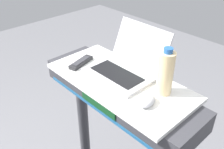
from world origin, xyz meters
TOP-DOWN VIEW (x-y plane):
  - desk_board at (0.00, 0.70)m, footprint 0.76×0.36m
  - laptop at (-0.03, 0.77)m, footprint 0.33×0.31m
  - computer_mouse at (0.22, 0.65)m, footprint 0.08×0.11m
  - water_bottle at (0.22, 0.77)m, footprint 0.07×0.07m
  - tv_remote at (-0.25, 0.66)m, footprint 0.09×0.17m

SIDE VIEW (x-z plane):
  - desk_board at x=0.00m, z-range 1.15..1.17m
  - tv_remote at x=-0.25m, z-range 1.17..1.19m
  - computer_mouse at x=0.22m, z-range 1.17..1.21m
  - laptop at x=-0.03m, z-range 1.11..1.33m
  - water_bottle at x=0.22m, z-range 1.16..1.39m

